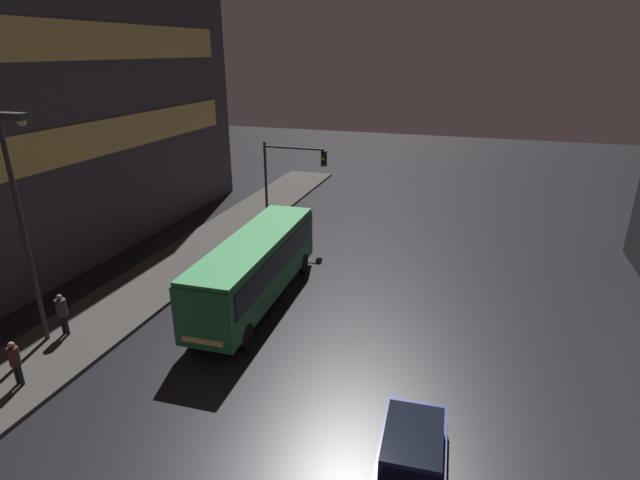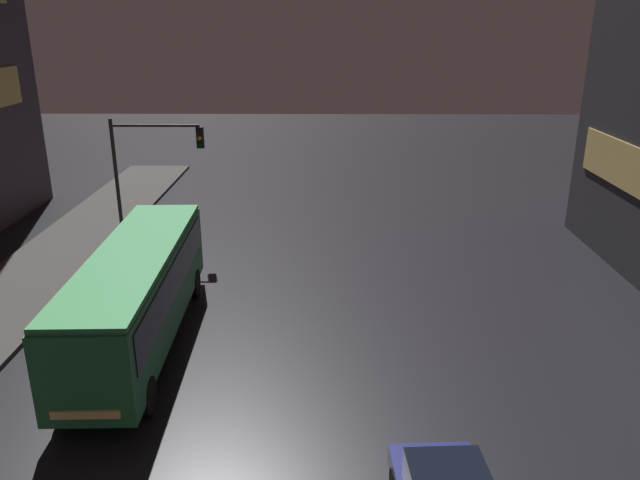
{
  "view_description": "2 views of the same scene",
  "coord_description": "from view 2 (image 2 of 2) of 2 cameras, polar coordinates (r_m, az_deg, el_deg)",
  "views": [
    {
      "loc": [
        5.66,
        -9.24,
        10.86
      ],
      "look_at": [
        -1.12,
        12.01,
        2.32
      ],
      "focal_mm": 28.0,
      "sensor_mm": 36.0,
      "label": 1
    },
    {
      "loc": [
        2.44,
        -7.92,
        9.6
      ],
      "look_at": [
        2.23,
        12.06,
        2.53
      ],
      "focal_mm": 35.0,
      "sensor_mm": 36.0,
      "label": 2
    }
  ],
  "objects": [
    {
      "name": "bus_near",
      "position": [
        19.77,
        -16.41,
        -4.24
      ],
      "size": [
        2.69,
        10.21,
        3.1
      ],
      "rotation": [
        0.0,
        0.0,
        3.18
      ],
      "color": "#236B38",
      "rests_on": "ground"
    },
    {
      "name": "traffic_light_main",
      "position": [
        28.1,
        -15.44,
        7.12
      ],
      "size": [
        4.0,
        0.35,
        5.67
      ],
      "color": "#2D2D2D",
      "rests_on": "ground"
    }
  ]
}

